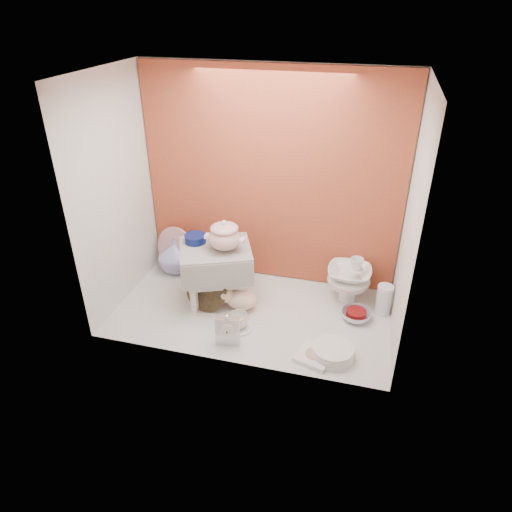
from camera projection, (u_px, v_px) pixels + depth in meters
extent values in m
plane|color=silver|center=(252.00, 311.00, 3.10)|extent=(1.80, 1.80, 0.00)
cube|color=#B43F2D|center=(271.00, 180.00, 3.14)|extent=(1.80, 0.06, 1.50)
cube|color=silver|center=(115.00, 194.00, 2.93)|extent=(0.06, 1.00, 1.50)
cube|color=silver|center=(411.00, 226.00, 2.52)|extent=(0.06, 1.00, 1.50)
cube|color=white|center=(251.00, 73.00, 2.35)|extent=(1.80, 1.00, 0.06)
cylinder|color=#0A1651|center=(195.00, 239.00, 3.09)|extent=(0.19, 0.19, 0.05)
imported|color=white|center=(175.00, 255.00, 3.49)|extent=(0.29, 0.29, 0.27)
cube|color=silver|center=(228.00, 330.00, 2.76)|extent=(0.15, 0.08, 0.21)
ellipsoid|color=beige|center=(241.00, 299.00, 3.09)|extent=(0.28, 0.21, 0.16)
cylinder|color=white|center=(239.00, 327.00, 2.94)|extent=(0.23, 0.23, 0.01)
imported|color=white|center=(239.00, 320.00, 2.91)|extent=(0.15, 0.15, 0.10)
cube|color=white|center=(315.00, 356.00, 2.70)|extent=(0.25, 0.25, 0.03)
cylinder|color=white|center=(333.00, 352.00, 2.69)|extent=(0.33, 0.33, 0.07)
imported|color=silver|center=(356.00, 315.00, 3.01)|extent=(0.25, 0.25, 0.06)
cylinder|color=silver|center=(384.00, 299.00, 3.04)|extent=(0.12, 0.12, 0.21)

